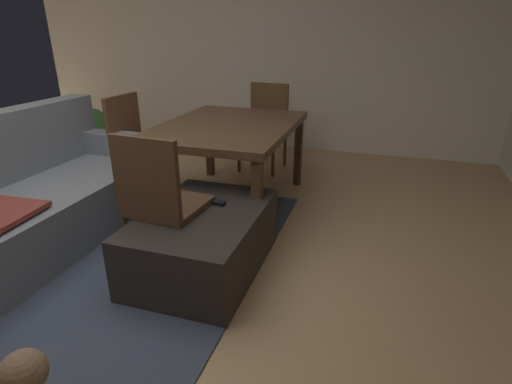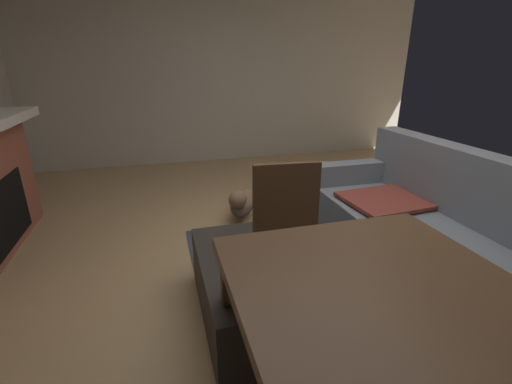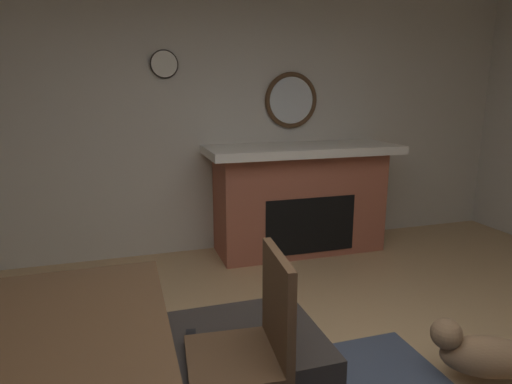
{
  "view_description": "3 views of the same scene",
  "coord_description": "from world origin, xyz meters",
  "px_view_note": "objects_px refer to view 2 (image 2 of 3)",
  "views": [
    {
      "loc": [
        -1.66,
        -1.6,
        1.48
      ],
      "look_at": [
        -0.0,
        -1.08,
        0.77
      ],
      "focal_mm": 27.97,
      "sensor_mm": 36.0,
      "label": 1
    },
    {
      "loc": [
        2.18,
        -1.11,
        1.52
      ],
      "look_at": [
        -0.2,
        -0.44,
        0.61
      ],
      "focal_mm": 24.6,
      "sensor_mm": 36.0,
      "label": 2
    },
    {
      "loc": [
        0.83,
        1.35,
        1.63
      ],
      "look_at": [
        0.06,
        -1.14,
        1.02
      ],
      "focal_mm": 30.41,
      "sensor_mm": 36.0,
      "label": 3
    }
  ],
  "objects_px": {
    "ottoman_coffee_table": "(260,287)",
    "couch": "(432,235)",
    "dining_table": "(413,339)",
    "tv_remote": "(264,271)",
    "dining_chair_west": "(290,229)",
    "small_dog": "(242,202)"
  },
  "relations": [
    {
      "from": "ottoman_coffee_table",
      "to": "tv_remote",
      "type": "height_order",
      "value": "tv_remote"
    },
    {
      "from": "dining_chair_west",
      "to": "ottoman_coffee_table",
      "type": "bearing_deg",
      "value": -64.73
    },
    {
      "from": "ottoman_coffee_table",
      "to": "dining_chair_west",
      "type": "bearing_deg",
      "value": 115.27
    },
    {
      "from": "tv_remote",
      "to": "dining_chair_west",
      "type": "xyz_separation_m",
      "value": [
        -0.26,
        0.25,
        0.1
      ]
    },
    {
      "from": "ottoman_coffee_table",
      "to": "dining_chair_west",
      "type": "relative_size",
      "value": 1.12
    },
    {
      "from": "ottoman_coffee_table",
      "to": "couch",
      "type": "bearing_deg",
      "value": 94.92
    },
    {
      "from": "dining_chair_west",
      "to": "tv_remote",
      "type": "bearing_deg",
      "value": -44.1
    },
    {
      "from": "couch",
      "to": "dining_chair_west",
      "type": "relative_size",
      "value": 2.35
    },
    {
      "from": "couch",
      "to": "ottoman_coffee_table",
      "type": "distance_m",
      "value": 1.37
    },
    {
      "from": "dining_table",
      "to": "dining_chair_west",
      "type": "height_order",
      "value": "dining_chair_west"
    },
    {
      "from": "tv_remote",
      "to": "dining_chair_west",
      "type": "distance_m",
      "value": 0.37
    },
    {
      "from": "couch",
      "to": "small_dog",
      "type": "distance_m",
      "value": 1.75
    },
    {
      "from": "tv_remote",
      "to": "small_dog",
      "type": "relative_size",
      "value": 0.27
    },
    {
      "from": "dining_table",
      "to": "ottoman_coffee_table",
      "type": "bearing_deg",
      "value": -167.83
    },
    {
      "from": "couch",
      "to": "tv_remote",
      "type": "relative_size",
      "value": 13.64
    },
    {
      "from": "ottoman_coffee_table",
      "to": "dining_table",
      "type": "distance_m",
      "value": 1.15
    },
    {
      "from": "ottoman_coffee_table",
      "to": "dining_table",
      "type": "xyz_separation_m",
      "value": [
        1.03,
        0.22,
        0.46
      ]
    },
    {
      "from": "tv_remote",
      "to": "dining_chair_west",
      "type": "relative_size",
      "value": 0.17
    },
    {
      "from": "tv_remote",
      "to": "dining_table",
      "type": "xyz_separation_m",
      "value": [
        0.88,
        0.24,
        0.25
      ]
    },
    {
      "from": "couch",
      "to": "dining_table",
      "type": "height_order",
      "value": "couch"
    },
    {
      "from": "dining_chair_west",
      "to": "small_dog",
      "type": "xyz_separation_m",
      "value": [
        -1.34,
        0.0,
        -0.34
      ]
    },
    {
      "from": "couch",
      "to": "dining_chair_west",
      "type": "distance_m",
      "value": 1.15
    }
  ]
}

